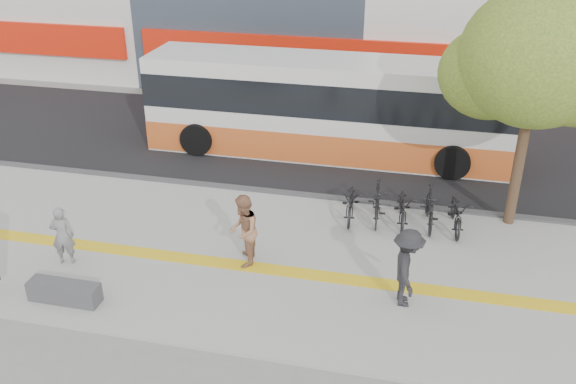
% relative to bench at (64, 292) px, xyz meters
% --- Properties ---
extents(ground, '(120.00, 120.00, 0.00)m').
position_rel_bench_xyz_m(ground, '(2.60, 1.20, -0.30)').
color(ground, slate).
rests_on(ground, ground).
extents(sidewalk, '(40.00, 7.00, 0.08)m').
position_rel_bench_xyz_m(sidewalk, '(2.60, 2.70, -0.27)').
color(sidewalk, gray).
rests_on(sidewalk, ground).
extents(tactile_strip, '(40.00, 0.45, 0.01)m').
position_rel_bench_xyz_m(tactile_strip, '(2.60, 2.20, -0.22)').
color(tactile_strip, gold).
rests_on(tactile_strip, sidewalk).
extents(street, '(40.00, 8.00, 0.06)m').
position_rel_bench_xyz_m(street, '(2.60, 10.20, -0.28)').
color(street, black).
rests_on(street, ground).
extents(curb, '(40.00, 0.25, 0.14)m').
position_rel_bench_xyz_m(curb, '(2.60, 6.20, -0.23)').
color(curb, '#3A3B3D').
rests_on(curb, ground).
extents(bench, '(1.60, 0.45, 0.45)m').
position_rel_bench_xyz_m(bench, '(0.00, 0.00, 0.00)').
color(bench, '#3A3B3D').
rests_on(bench, sidewalk).
extents(street_tree, '(4.40, 3.80, 6.31)m').
position_rel_bench_xyz_m(street_tree, '(9.78, 6.02, 4.21)').
color(street_tree, '#3C261B').
rests_on(street_tree, sidewalk).
extents(bus, '(11.96, 2.84, 3.18)m').
position_rel_bench_xyz_m(bus, '(4.10, 9.70, 1.25)').
color(bus, silver).
rests_on(bus, street).
extents(bicycle_row, '(3.58, 1.89, 1.07)m').
position_rel_bench_xyz_m(bicycle_row, '(6.98, 5.20, 0.28)').
color(bicycle_row, black).
rests_on(bicycle_row, sidewalk).
extents(seated_woman, '(0.63, 0.51, 1.50)m').
position_rel_bench_xyz_m(seated_woman, '(-0.80, 1.40, 0.52)').
color(seated_woman, black).
rests_on(seated_woman, sidewalk).
extents(pedestrian_tan, '(0.84, 0.99, 1.80)m').
position_rel_bench_xyz_m(pedestrian_tan, '(3.41, 2.33, 0.67)').
color(pedestrian_tan, '#9D6A4D').
rests_on(pedestrian_tan, sidewalk).
extents(pedestrian_dark, '(0.83, 1.25, 1.81)m').
position_rel_bench_xyz_m(pedestrian_dark, '(7.26, 1.60, 0.68)').
color(pedestrian_dark, black).
rests_on(pedestrian_dark, sidewalk).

